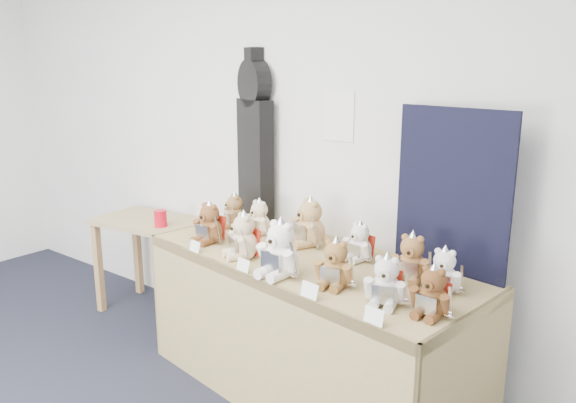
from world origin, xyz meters
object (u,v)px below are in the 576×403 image
Objects in this scene: teddy_back_centre_right at (359,243)px; teddy_back_right at (411,260)px; teddy_front_right at (335,265)px; display_table at (299,291)px; side_table at (155,236)px; teddy_back_left at (259,219)px; teddy_front_left at (243,237)px; teddy_front_centre at (280,251)px; teddy_back_centre_left at (309,224)px; guitar_case at (255,139)px; teddy_back_far_left at (234,212)px; red_cup at (161,218)px; teddy_front_far_left at (209,224)px; teddy_front_far_right at (386,283)px; teddy_back_end at (444,273)px; teddy_front_end at (432,294)px.

teddy_back_right is at bearing -5.09° from teddy_back_centre_right.
display_table is at bearing 144.73° from teddy_front_right.
teddy_back_left reaches higher than side_table.
teddy_front_left is at bearing -54.82° from teddy_back_left.
teddy_front_centre reaches higher than display_table.
teddy_front_left is 0.64m from teddy_front_right.
teddy_back_left is at bearing -170.58° from teddy_back_centre_right.
side_table is 1.44m from teddy_back_centre_left.
guitar_case reaches higher than teddy_back_far_left.
teddy_front_left is at bearing -15.09° from red_cup.
teddy_front_far_left is 0.33m from teddy_back_left.
red_cup is 2.03m from teddy_front_far_right.
teddy_back_centre_left reaches higher than red_cup.
teddy_back_end reaches higher than teddy_back_centre_right.
teddy_front_far_left is 1.14× the size of teddy_back_centre_right.
teddy_back_left is (-0.21, 0.38, -0.01)m from teddy_front_left.
teddy_front_left is at bearing -31.53° from guitar_case.
teddy_back_right reaches higher than red_cup.
teddy_back_right reaches higher than teddy_back_left.
teddy_front_far_right is 0.33m from teddy_back_right.
teddy_back_right is at bearing 130.42° from teddy_front_end.
teddy_front_left is 0.89× the size of teddy_back_centre_left.
teddy_back_centre_right is (1.59, 0.07, 0.12)m from red_cup.
teddy_back_right is at bearing 13.37° from teddy_back_centre_left.
red_cup is 1.24m from teddy_back_centre_left.
teddy_front_end reaches higher than teddy_back_far_left.
teddy_back_centre_right reaches higher than side_table.
teddy_front_left is at bearing -174.22° from teddy_back_right.
teddy_back_centre_left is 1.33× the size of teddy_back_centre_right.
teddy_front_far_left reaches higher than teddy_back_left.
teddy_front_right is 1.11× the size of teddy_back_centre_right.
teddy_front_far_left is 1.01× the size of teddy_back_right.
teddy_back_end is at bearing -20.06° from teddy_back_right.
teddy_front_left is at bearing 168.25° from teddy_front_centre.
teddy_back_centre_right is at bearing 154.10° from teddy_back_right.
display_table is 8.22× the size of teddy_back_far_left.
teddy_front_right reaches higher than teddy_front_far_right.
teddy_front_right reaches higher than teddy_back_far_left.
guitar_case is at bearing 137.90° from teddy_front_far_right.
teddy_front_left is at bearing 178.61° from teddy_front_end.
guitar_case is at bearing 116.60° from teddy_back_far_left.
teddy_front_centre is 0.80m from teddy_back_end.
teddy_front_end is (0.21, 0.02, -0.00)m from teddy_front_far_right.
teddy_front_far_left reaches higher than teddy_back_end.
guitar_case is 4.03× the size of teddy_front_left.
teddy_front_left is at bearing -177.82° from teddy_back_end.
teddy_back_centre_left reaches higher than teddy_back_end.
guitar_case is 0.51m from teddy_back_far_left.
teddy_front_far_right is (0.30, -0.04, -0.00)m from teddy_front_right.
teddy_back_left reaches higher than red_cup.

